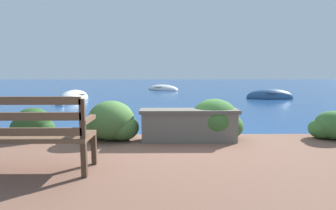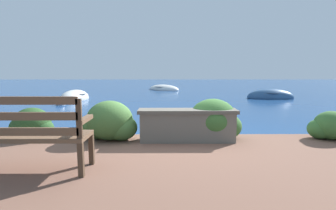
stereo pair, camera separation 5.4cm
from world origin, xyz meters
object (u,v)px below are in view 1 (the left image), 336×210
(rowboat_far, at_px, (163,89))
(mooring_buoy, at_px, (60,104))
(rowboat_mid, at_px, (270,97))
(rowboat_nearest, at_px, (74,99))
(park_bench, at_px, (28,133))

(rowboat_far, distance_m, mooring_buoy, 9.84)
(rowboat_far, bearing_deg, rowboat_mid, 175.52)
(rowboat_nearest, distance_m, rowboat_far, 8.09)
(rowboat_mid, height_order, rowboat_far, rowboat_mid)
(park_bench, distance_m, rowboat_nearest, 10.30)
(rowboat_mid, xyz_separation_m, rowboat_far, (-5.61, 6.23, -0.01))
(park_bench, xyz_separation_m, rowboat_far, (1.47, 16.71, -0.64))
(park_bench, bearing_deg, mooring_buoy, 110.03)
(rowboat_mid, bearing_deg, rowboat_nearest, 9.09)
(rowboat_nearest, xyz_separation_m, rowboat_far, (4.33, 6.83, -0.01))
(rowboat_nearest, relative_size, rowboat_mid, 0.96)
(rowboat_mid, relative_size, mooring_buoy, 6.15)
(rowboat_mid, xyz_separation_m, mooring_buoy, (-9.83, -2.66, -0.01))
(park_bench, xyz_separation_m, rowboat_nearest, (-2.86, 9.88, -0.63))
(rowboat_nearest, bearing_deg, mooring_buoy, 11.46)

